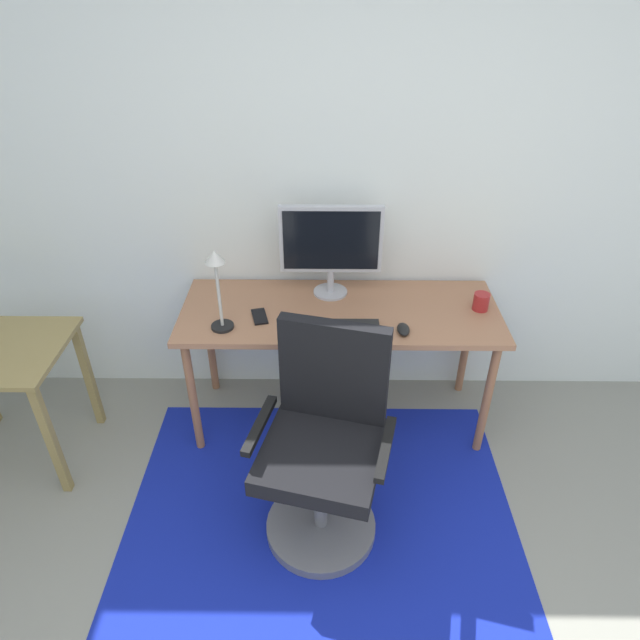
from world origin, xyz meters
name	(u,v)px	position (x,y,z in m)	size (l,w,h in m)	color
wall_back	(359,176)	(0.00, 2.20, 1.30)	(6.00, 0.10, 2.60)	white
area_rug	(321,511)	(-0.18, 1.15, 0.00)	(1.83, 1.45, 0.01)	#13239A
desk	(340,321)	(-0.09, 1.82, 0.66)	(1.62, 0.61, 0.73)	#A16D4C
monitor	(331,243)	(-0.14, 1.99, 1.03)	(0.52, 0.18, 0.49)	#B2B2B7
keyboard	(335,327)	(-0.12, 1.65, 0.74)	(0.43, 0.13, 0.02)	black
computer_mouse	(403,329)	(0.21, 1.62, 0.75)	(0.06, 0.10, 0.03)	black
coffee_cup	(481,302)	(0.62, 1.83, 0.78)	(0.08, 0.08, 0.09)	#A32323
cell_phone	(260,316)	(-0.50, 1.75, 0.74)	(0.07, 0.14, 0.01)	black
desk_lamp	(217,278)	(-0.67, 1.65, 1.01)	(0.11, 0.11, 0.41)	black
office_chair	(325,453)	(-0.17, 1.11, 0.45)	(0.64, 0.59, 1.02)	slate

